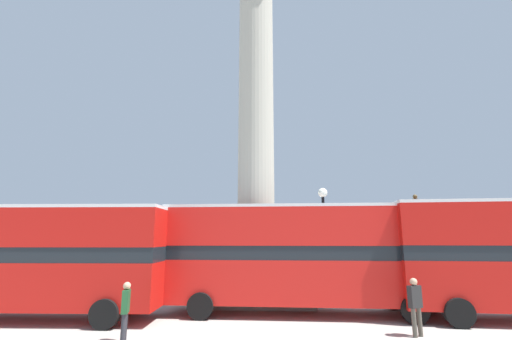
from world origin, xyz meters
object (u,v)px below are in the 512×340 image
Objects in this scene: bus_a at (33,256)px; pedestrian_by_plinth at (125,308)px; equestrian_statue at (421,263)px; street_lamp at (324,235)px; bus_c at (302,253)px; pedestrian_near_lamp at (415,303)px; monument_column at (256,171)px.

bus_a reaches higher than pedestrian_by_plinth.
bus_a is 1.80× the size of equestrian_statue.
street_lamp is at bearing 14.00° from bus_a.
equestrian_statue is 3.30× the size of pedestrian_by_plinth.
bus_c is 6.42× the size of pedestrian_near_lamp.
pedestrian_near_lamp is (-4.53, -10.03, -0.55)m from equestrian_statue.
monument_column is 11.51× the size of pedestrian_near_lamp.
equestrian_statue is 3.23× the size of pedestrian_near_lamp.
monument_column is 10.04m from pedestrian_by_plinth.
monument_column is 10.09m from pedestrian_near_lamp.
monument_column is 11.65m from equestrian_statue.
street_lamp is at bearing -122.91° from equestrian_statue.
bus_a is (-8.52, -4.78, -4.26)m from monument_column.
pedestrian_near_lamp is at bearing -40.45° from bus_c.
equestrian_statue is 11.02m from pedestrian_near_lamp.
pedestrian_by_plinth is at bearing -122.33° from equestrian_statue.
pedestrian_by_plinth is (-8.96, -1.01, -0.03)m from pedestrian_near_lamp.
street_lamp reaches higher than bus_a.
equestrian_statue is at bearing 23.85° from bus_a.
bus_a is at bearing -170.19° from bus_c.
monument_column is at bearing 123.41° from bus_c.
bus_c is at bearing 108.61° from pedestrian_near_lamp.
monument_column is 11.77× the size of pedestrian_by_plinth.
pedestrian_by_plinth is at bearing -115.85° from monument_column.
monument_column is 1.98× the size of bus_a.
pedestrian_near_lamp reaches higher than pedestrian_by_plinth.
bus_c is at bearing 6.78° from bus_a.
monument_column is at bearing 101.01° from pedestrian_near_lamp.
equestrian_statue is 8.60m from street_lamp.
monument_column reaches higher than pedestrian_by_plinth.
monument_column is 5.06m from street_lamp.
pedestrian_near_lamp is at bearing -95.95° from equestrian_statue.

